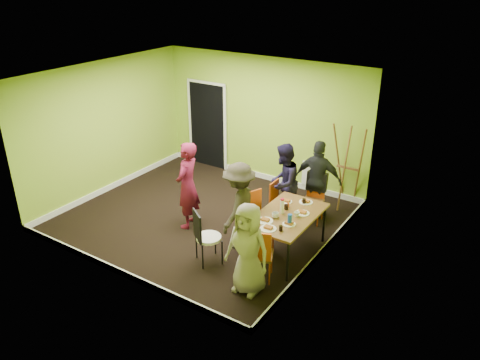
# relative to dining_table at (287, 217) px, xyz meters

# --- Properties ---
(ground) EXTENTS (5.00, 5.00, 0.00)m
(ground) POSITION_rel_dining_table_xyz_m (-1.94, 0.23, -0.70)
(ground) COLOR black
(ground) RESTS_ON ground
(room_walls) EXTENTS (5.04, 4.54, 2.82)m
(room_walls) POSITION_rel_dining_table_xyz_m (-1.97, 0.27, 0.29)
(room_walls) COLOR #94BC30
(room_walls) RESTS_ON ground
(dining_table) EXTENTS (0.90, 1.50, 0.75)m
(dining_table) POSITION_rel_dining_table_xyz_m (0.00, 0.00, 0.00)
(dining_table) COLOR black
(dining_table) RESTS_ON ground
(chair_left_far) EXTENTS (0.36, 0.36, 0.86)m
(chair_left_far) POSITION_rel_dining_table_xyz_m (-0.61, 0.82, -0.21)
(chair_left_far) COLOR #C94C13
(chair_left_far) RESTS_ON ground
(chair_left_near) EXTENTS (0.56, 0.56, 1.04)m
(chair_left_near) POSITION_rel_dining_table_xyz_m (-0.54, -0.12, -0.11)
(chair_left_near) COLOR #C94C13
(chair_left_near) RESTS_ON ground
(chair_back_end) EXTENTS (0.44, 0.50, 0.94)m
(chair_back_end) POSITION_rel_dining_table_xyz_m (-0.11, 1.41, -0.03)
(chair_back_end) COLOR #C94C13
(chair_back_end) RESTS_ON ground
(chair_front_end) EXTENTS (0.50, 0.50, 0.92)m
(chair_front_end) POSITION_rel_dining_table_xyz_m (0.03, -0.92, -0.18)
(chair_front_end) COLOR #C94C13
(chair_front_end) RESTS_ON ground
(chair_bentwood) EXTENTS (0.52, 0.52, 0.96)m
(chair_bentwood) POSITION_rel_dining_table_xyz_m (-0.99, -0.97, -0.17)
(chair_bentwood) COLOR black
(chair_bentwood) RESTS_ON ground
(easel) EXTENTS (0.69, 0.65, 1.73)m
(easel) POSITION_rel_dining_table_xyz_m (0.17, 2.25, 0.16)
(easel) COLOR brown
(easel) RESTS_ON ground
(plate_near_left) EXTENTS (0.21, 0.21, 0.01)m
(plate_near_left) POSITION_rel_dining_table_xyz_m (-0.23, 0.39, 0.06)
(plate_near_left) COLOR white
(plate_near_left) RESTS_ON dining_table
(plate_near_right) EXTENTS (0.26, 0.26, 0.01)m
(plate_near_right) POSITION_rel_dining_table_xyz_m (-0.19, -0.39, 0.06)
(plate_near_right) COLOR white
(plate_near_right) RESTS_ON dining_table
(plate_far_back) EXTENTS (0.24, 0.24, 0.01)m
(plate_far_back) POSITION_rel_dining_table_xyz_m (0.07, 0.56, 0.06)
(plate_far_back) COLOR white
(plate_far_back) RESTS_ON dining_table
(plate_far_front) EXTENTS (0.26, 0.26, 0.01)m
(plate_far_front) POSITION_rel_dining_table_xyz_m (-0.03, -0.58, 0.06)
(plate_far_front) COLOR white
(plate_far_front) RESTS_ON dining_table
(plate_wall_back) EXTENTS (0.24, 0.24, 0.01)m
(plate_wall_back) POSITION_rel_dining_table_xyz_m (0.20, 0.17, 0.06)
(plate_wall_back) COLOR white
(plate_wall_back) RESTS_ON dining_table
(plate_wall_front) EXTENTS (0.21, 0.21, 0.01)m
(plate_wall_front) POSITION_rel_dining_table_xyz_m (0.18, -0.28, 0.06)
(plate_wall_front) COLOR white
(plate_wall_front) RESTS_ON dining_table
(thermos) EXTENTS (0.07, 0.07, 0.24)m
(thermos) POSITION_rel_dining_table_xyz_m (-0.10, -0.01, 0.18)
(thermos) COLOR white
(thermos) RESTS_ON dining_table
(blue_bottle) EXTENTS (0.07, 0.07, 0.19)m
(blue_bottle) POSITION_rel_dining_table_xyz_m (0.19, -0.29, 0.15)
(blue_bottle) COLOR #1846B4
(blue_bottle) RESTS_ON dining_table
(orange_bottle) EXTENTS (0.03, 0.03, 0.08)m
(orange_bottle) POSITION_rel_dining_table_xyz_m (-0.11, 0.24, 0.09)
(orange_bottle) COLOR #C94C13
(orange_bottle) RESTS_ON dining_table
(glass_mid) EXTENTS (0.07, 0.07, 0.09)m
(glass_mid) POSITION_rel_dining_table_xyz_m (-0.10, 0.15, 0.10)
(glass_mid) COLOR black
(glass_mid) RESTS_ON dining_table
(glass_back) EXTENTS (0.06, 0.06, 0.10)m
(glass_back) POSITION_rel_dining_table_xyz_m (0.06, 0.50, 0.10)
(glass_back) COLOR black
(glass_back) RESTS_ON dining_table
(glass_front) EXTENTS (0.06, 0.06, 0.08)m
(glass_front) POSITION_rel_dining_table_xyz_m (0.16, -0.52, 0.10)
(glass_front) COLOR black
(glass_front) RESTS_ON dining_table
(cup_a) EXTENTS (0.12, 0.12, 0.09)m
(cup_a) POSITION_rel_dining_table_xyz_m (-0.11, -0.20, 0.10)
(cup_a) COLOR white
(cup_a) RESTS_ON dining_table
(cup_b) EXTENTS (0.09, 0.09, 0.09)m
(cup_b) POSITION_rel_dining_table_xyz_m (0.16, 0.02, 0.10)
(cup_b) COLOR white
(cup_b) RESTS_ON dining_table
(person_standing) EXTENTS (0.52, 0.68, 1.66)m
(person_standing) POSITION_rel_dining_table_xyz_m (-1.99, -0.15, 0.14)
(person_standing) COLOR maroon
(person_standing) RESTS_ON ground
(person_left_far) EXTENTS (0.69, 0.82, 1.53)m
(person_left_far) POSITION_rel_dining_table_xyz_m (-0.63, 1.04, 0.07)
(person_left_far) COLOR black
(person_left_far) RESTS_ON ground
(person_left_near) EXTENTS (0.72, 1.08, 1.56)m
(person_left_near) POSITION_rel_dining_table_xyz_m (-0.80, -0.23, 0.08)
(person_left_near) COLOR #2B261C
(person_left_near) RESTS_ON ground
(person_back_end) EXTENTS (0.96, 0.52, 1.56)m
(person_back_end) POSITION_rel_dining_table_xyz_m (-0.12, 1.49, 0.08)
(person_back_end) COLOR black
(person_back_end) RESTS_ON ground
(person_front_end) EXTENTS (0.72, 0.47, 1.45)m
(person_front_end) POSITION_rel_dining_table_xyz_m (-0.01, -1.20, 0.03)
(person_front_end) COLOR gray
(person_front_end) RESTS_ON ground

